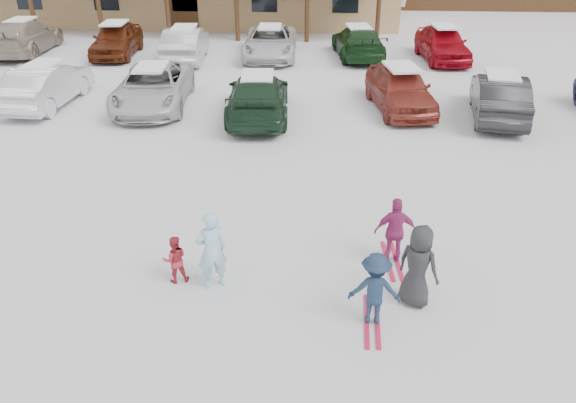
# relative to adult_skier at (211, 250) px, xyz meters

# --- Properties ---
(ground) EXTENTS (160.00, 160.00, 0.00)m
(ground) POSITION_rel_adult_skier_xyz_m (0.98, 0.52, -0.77)
(ground) COLOR white
(ground) RESTS_ON ground
(adult_skier) EXTENTS (0.67, 0.59, 1.54)m
(adult_skier) POSITION_rel_adult_skier_xyz_m (0.00, 0.00, 0.00)
(adult_skier) COLOR #9DD0E6
(adult_skier) RESTS_ON ground
(toddler_red) EXTENTS (0.55, 0.48, 0.95)m
(toddler_red) POSITION_rel_adult_skier_xyz_m (-0.72, 0.10, -0.30)
(toddler_red) COLOR #AE2732
(toddler_red) RESTS_ON ground
(child_navy) EXTENTS (0.88, 0.53, 1.34)m
(child_navy) POSITION_rel_adult_skier_xyz_m (2.85, -0.85, -0.10)
(child_navy) COLOR #192C45
(child_navy) RESTS_ON ground
(skis_child_navy) EXTENTS (0.26, 1.41, 0.03)m
(skis_child_navy) POSITION_rel_adult_skier_xyz_m (2.85, -0.85, -0.75)
(skis_child_navy) COLOR #C21B40
(skis_child_navy) RESTS_ON ground
(child_magenta) EXTENTS (0.84, 0.39, 1.39)m
(child_magenta) POSITION_rel_adult_skier_xyz_m (3.38, 1.00, -0.07)
(child_magenta) COLOR #A62C6F
(child_magenta) RESTS_ON ground
(skis_child_magenta) EXTENTS (0.29, 1.41, 0.03)m
(skis_child_magenta) POSITION_rel_adult_skier_xyz_m (3.38, 1.00, -0.75)
(skis_child_magenta) COLOR #C21B40
(skis_child_magenta) RESTS_ON ground
(bystander_dark) EXTENTS (0.89, 0.84, 1.54)m
(bystander_dark) POSITION_rel_adult_skier_xyz_m (3.63, -0.26, -0.00)
(bystander_dark) COLOR #28292B
(bystander_dark) RESTS_ON ground
(parked_car_1) EXTENTS (1.68, 4.49, 1.47)m
(parked_car_1) POSITION_rel_adult_skier_xyz_m (-7.72, 10.20, -0.04)
(parked_car_1) COLOR silver
(parked_car_1) RESTS_ON ground
(parked_car_2) EXTENTS (2.77, 5.23, 1.40)m
(parked_car_2) POSITION_rel_adult_skier_xyz_m (-3.96, 10.29, -0.07)
(parked_car_2) COLOR silver
(parked_car_2) RESTS_ON ground
(parked_car_3) EXTENTS (2.29, 4.97, 1.41)m
(parked_car_3) POSITION_rel_adult_skier_xyz_m (-0.21, 9.41, -0.06)
(parked_car_3) COLOR #183320
(parked_car_3) RESTS_ON ground
(parked_car_4) EXTENTS (2.41, 4.57, 1.48)m
(parked_car_4) POSITION_rel_adult_skier_xyz_m (4.53, 10.52, -0.03)
(parked_car_4) COLOR maroon
(parked_car_4) RESTS_ON ground
(parked_car_5) EXTENTS (2.24, 4.59, 1.45)m
(parked_car_5) POSITION_rel_adult_skier_xyz_m (7.65, 9.82, -0.04)
(parked_car_5) COLOR black
(parked_car_5) RESTS_ON ground
(parked_car_7) EXTENTS (2.58, 5.52, 1.56)m
(parked_car_7) POSITION_rel_adult_skier_xyz_m (-12.30, 17.85, 0.01)
(parked_car_7) COLOR #A0907F
(parked_car_7) RESTS_ON ground
(parked_car_8) EXTENTS (2.11, 4.55, 1.51)m
(parked_car_8) POSITION_rel_adult_skier_xyz_m (-7.76, 17.65, -0.02)
(parked_car_8) COLOR #59210E
(parked_car_8) RESTS_ON ground
(parked_car_9) EXTENTS (1.93, 4.68, 1.51)m
(parked_car_9) POSITION_rel_adult_skier_xyz_m (-4.32, 16.82, -0.02)
(parked_car_9) COLOR #A5A6AA
(parked_car_9) RESTS_ON ground
(parked_car_10) EXTENTS (2.50, 5.14, 1.41)m
(parked_car_10) POSITION_rel_adult_skier_xyz_m (-0.59, 17.72, -0.07)
(parked_car_10) COLOR silver
(parked_car_10) RESTS_ON ground
(parked_car_11) EXTENTS (2.54, 5.03, 1.40)m
(parked_car_11) POSITION_rel_adult_skier_xyz_m (3.45, 18.02, -0.07)
(parked_car_11) COLOR #153617
(parked_car_11) RESTS_ON ground
(parked_car_12) EXTENTS (2.20, 4.62, 1.53)m
(parked_car_12) POSITION_rel_adult_skier_xyz_m (7.22, 17.69, -0.01)
(parked_car_12) COLOR #A50816
(parked_car_12) RESTS_ON ground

